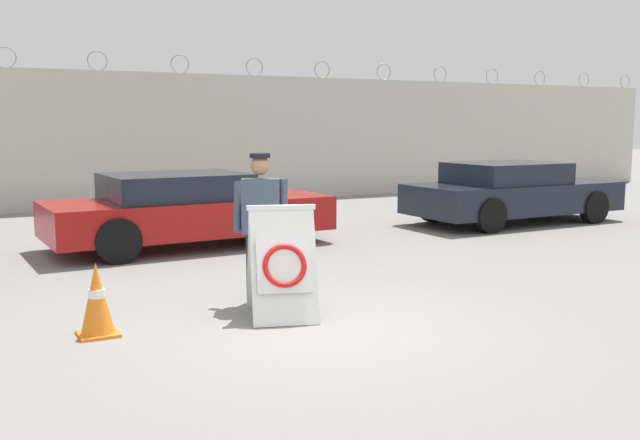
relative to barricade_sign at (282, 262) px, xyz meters
The scene contains 7 objects.
ground_plane 0.73m from the barricade_sign, 67.77° to the right, with size 90.00×90.00×0.00m, color gray.
perimeter_wall 10.78m from the barricade_sign, 89.09° to the left, with size 36.00×0.30×3.67m.
barricade_sign is the anchor object (origin of this frame).
security_guard 0.72m from the barricade_sign, 87.40° to the left, with size 0.58×0.55×1.67m.
traffic_cone_near 1.85m from the barricade_sign, behind, with size 0.37×0.37×0.70m.
parked_car_rear_sedan 4.62m from the barricade_sign, 85.38° to the left, with size 4.58×2.11×1.20m.
parked_car_far_side 8.28m from the barricade_sign, 31.77° to the left, with size 4.45×1.98×1.22m.
Camera 1 is at (-3.12, -6.16, 1.99)m, focal length 40.00 mm.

